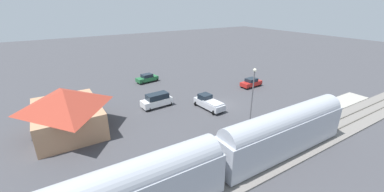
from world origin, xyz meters
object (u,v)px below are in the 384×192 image
passenger_train (218,156)px  station_building (67,110)px  light_pole_near_platform (253,90)px  pedestrian_on_platform (227,142)px  sedan_green (147,78)px  suv_white (157,100)px  pickup_silver (209,103)px  sedan_red (251,83)px

passenger_train → station_building: bearing=29.7°
passenger_train → light_pole_near_platform: size_ratio=4.42×
pedestrian_on_platform → sedan_green: pedestrian_on_platform is taller
suv_white → sedan_green: suv_white is taller
passenger_train → light_pole_near_platform: light_pole_near_platform is taller
pickup_silver → station_building: bearing=78.2°
passenger_train → pedestrian_on_platform: bearing=-48.7°
passenger_train → suv_white: bearing=-7.5°
sedan_green → sedan_red: (-13.71, -16.24, 0.00)m
station_building → sedan_green: 21.42m
passenger_train → sedan_green: 32.35m
station_building → sedan_red: size_ratio=2.45×
passenger_train → sedan_red: bearing=-51.0°
passenger_train → sedan_green: (31.72, -6.04, -1.98)m
pickup_silver → sedan_green: bearing=9.6°
pedestrian_on_platform → sedan_red: 23.53m
suv_white → sedan_green: 13.28m
sedan_red → passenger_train: bearing=129.0°
pedestrian_on_platform → pickup_silver: (10.56, -5.19, -0.25)m
pickup_silver → light_pole_near_platform: 8.35m
sedan_red → pickup_silver: (-4.06, 13.24, 0.15)m
suv_white → pickup_silver: suv_white is taller
station_building → sedan_green: (13.72, -16.32, -2.03)m
station_building → passenger_train: bearing=-150.3°
suv_white → station_building: bearing=94.1°
pedestrian_on_platform → pickup_silver: 11.77m
station_building → pickup_silver: size_ratio=2.03×
pedestrian_on_platform → sedan_green: (28.33, -2.18, -0.40)m
sedan_green → light_pole_near_platform: light_pole_near_platform is taller
suv_white → pickup_silver: (-4.97, -6.54, -0.12)m
station_building → sedan_green: bearing=-49.9°
pedestrian_on_platform → station_building: bearing=44.1°
passenger_train → suv_white: 19.17m
suv_white → sedan_red: (-0.91, -19.77, -0.27)m
station_building → sedan_green: size_ratio=2.39×
passenger_train → sedan_red: 28.72m
pickup_silver → sedan_red: bearing=-73.0°
station_building → suv_white: 12.94m
suv_white → passenger_train: bearing=172.5°
passenger_train → suv_white: passenger_train is taller
light_pole_near_platform → suv_white: bearing=34.6°
passenger_train → light_pole_near_platform: 12.98m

